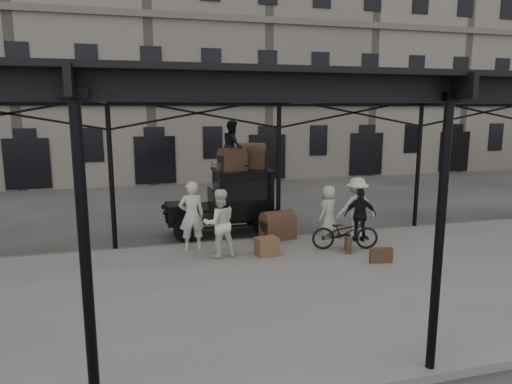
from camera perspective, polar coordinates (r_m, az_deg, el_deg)
ground at (r=12.95m, az=5.52°, el=-8.49°), size 120.00×120.00×0.00m
platform at (r=11.19m, az=9.21°, el=-11.26°), size 28.00×8.00×0.15m
canopy at (r=10.68m, az=9.30°, el=12.50°), size 22.50×9.00×4.74m
building_frontage at (r=29.90m, az=-6.97°, el=15.74°), size 64.00×8.00×14.00m
taxi at (r=15.34m, az=-2.85°, el=-0.81°), size 3.65×1.55×2.18m
porter_left at (r=13.22m, az=-8.06°, el=-2.93°), size 0.76×0.52×2.01m
porter_midleft at (r=12.52m, az=-4.60°, el=-3.90°), size 0.97×0.78×1.89m
porter_centre at (r=14.91m, az=9.06°, el=-2.25°), size 0.93×0.87×1.60m
porter_official at (r=14.33m, az=12.93°, el=-2.82°), size 1.04×0.69×1.64m
porter_right at (r=14.68m, az=12.48°, el=-1.93°), size 1.32×0.87×1.92m
bicycle at (r=13.50m, az=11.07°, el=-4.94°), size 2.03×1.08×1.01m
porter_roof at (r=14.99m, az=-2.95°, el=5.84°), size 0.69×0.84×1.63m
steamer_trunk_roof_near at (r=14.88m, az=-3.00°, el=3.88°), size 0.98×0.75×0.63m
steamer_trunk_roof_far at (r=15.48m, az=-0.63°, el=4.31°), size 1.13×0.91×0.72m
steamer_trunk_platform at (r=14.31m, az=2.73°, el=-4.41°), size 1.13×0.82×0.75m
wicker_hamper at (r=12.78m, az=1.36°, el=-6.82°), size 0.65×0.53×0.50m
suitcase_upright at (r=13.39m, az=11.46°, el=-6.33°), size 0.35×0.61×0.45m
suitcase_flat at (r=12.63m, az=15.36°, el=-7.65°), size 0.61×0.23×0.40m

